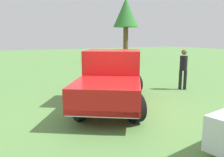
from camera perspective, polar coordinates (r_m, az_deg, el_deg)
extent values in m
plane|color=#5B8C47|center=(7.26, 0.17, -7.95)|extent=(80.00, 80.00, 0.00)
cylinder|color=black|center=(6.20, 5.59, -7.14)|extent=(0.83, 0.22, 0.83)
cylinder|color=black|center=(6.39, -8.33, -6.69)|extent=(0.83, 0.22, 0.83)
cylinder|color=black|center=(9.32, 5.65, -1.30)|extent=(0.83, 0.22, 0.83)
cylinder|color=black|center=(9.45, -3.64, -1.12)|extent=(0.83, 0.22, 0.83)
cube|color=red|center=(6.26, -1.37, -3.71)|extent=(2.69, 2.64, 0.64)
cube|color=red|center=(7.95, 0.22, 2.05)|extent=(2.36, 2.42, 1.40)
cube|color=slate|center=(7.90, 0.22, 5.21)|extent=(2.08, 2.16, 0.48)
cube|color=red|center=(9.00, 0.82, 0.42)|extent=(3.02, 2.87, 0.60)
cube|color=silver|center=(5.43, -2.59, -8.74)|extent=(1.09, 1.51, 0.16)
cylinder|color=black|center=(10.54, 17.74, -0.36)|extent=(0.14, 0.14, 0.85)
cylinder|color=black|center=(10.54, 16.66, -0.30)|extent=(0.14, 0.14, 0.85)
cylinder|color=black|center=(10.44, 17.41, 3.69)|extent=(0.45, 0.45, 0.64)
sphere|color=brown|center=(10.40, 17.55, 6.28)|extent=(0.23, 0.23, 0.23)
cylinder|color=brown|center=(22.50, 3.42, 8.52)|extent=(0.47, 0.47, 3.28)
cone|color=#337533|center=(22.62, 3.50, 16.13)|extent=(2.42, 2.42, 2.71)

